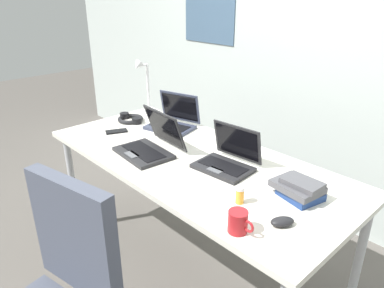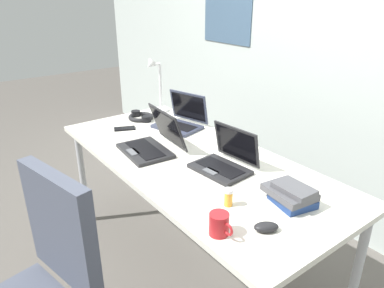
{
  "view_description": "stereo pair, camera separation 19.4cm",
  "coord_description": "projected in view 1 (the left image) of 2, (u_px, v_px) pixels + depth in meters",
  "views": [
    {
      "loc": [
        1.3,
        -1.22,
        1.59
      ],
      "look_at": [
        0.0,
        0.0,
        0.82
      ],
      "focal_mm": 33.68,
      "sensor_mm": 36.0,
      "label": 1
    },
    {
      "loc": [
        1.43,
        -1.07,
        1.59
      ],
      "look_at": [
        0.0,
        0.0,
        0.82
      ],
      "focal_mm": 33.68,
      "sensor_mm": 36.0,
      "label": 2
    }
  ],
  "objects": [
    {
      "name": "pill_bottle",
      "position": [
        240.0,
        195.0,
        1.54
      ],
      "size": [
        0.04,
        0.04,
        0.08
      ],
      "color": "gold",
      "rests_on": "desk"
    },
    {
      "name": "laptop_back_right",
      "position": [
        150.0,
        145.0,
        2.01
      ],
      "size": [
        0.35,
        0.33,
        0.23
      ],
      "color": "#232326",
      "rests_on": "desk"
    },
    {
      "name": "computer_mouse",
      "position": [
        282.0,
        222.0,
        1.4
      ],
      "size": [
        0.1,
        0.11,
        0.03
      ],
      "primitive_type": "ellipsoid",
      "rotation": [
        0.0,
        0.0,
        -0.54
      ],
      "color": "black",
      "rests_on": "desk"
    },
    {
      "name": "laptop_center",
      "position": [
        227.0,
        159.0,
        1.85
      ],
      "size": [
        0.3,
        0.26,
        0.21
      ],
      "color": "#232326",
      "rests_on": "desk"
    },
    {
      "name": "book_stack",
      "position": [
        299.0,
        189.0,
        1.58
      ],
      "size": [
        0.23,
        0.18,
        0.09
      ],
      "color": "navy",
      "rests_on": "desk"
    },
    {
      "name": "coffee_mug",
      "position": [
        238.0,
        222.0,
        1.35
      ],
      "size": [
        0.11,
        0.08,
        0.09
      ],
      "color": "#B21E23",
      "rests_on": "desk"
    },
    {
      "name": "cell_phone",
      "position": [
        116.0,
        131.0,
        2.32
      ],
      "size": [
        0.11,
        0.15,
        0.01
      ],
      "primitive_type": "cube",
      "rotation": [
        0.0,
        0.0,
        -0.41
      ],
      "color": "black",
      "rests_on": "desk"
    },
    {
      "name": "desk",
      "position": [
        192.0,
        167.0,
        2.0
      ],
      "size": [
        1.8,
        0.8,
        0.74
      ],
      "color": "silver",
      "rests_on": "ground_plane"
    },
    {
      "name": "wall_back",
      "position": [
        310.0,
        35.0,
        2.44
      ],
      "size": [
        6.0,
        0.13,
        2.6
      ],
      "color": "#B2BCB7",
      "rests_on": "ground_plane"
    },
    {
      "name": "ground_plane",
      "position": [
        192.0,
        263.0,
        2.27
      ],
      "size": [
        12.0,
        12.0,
        0.0
      ],
      "primitive_type": "plane",
      "color": "#56514C"
    },
    {
      "name": "headphones",
      "position": [
        131.0,
        119.0,
        2.51
      ],
      "size": [
        0.21,
        0.18,
        0.04
      ],
      "color": "black",
      "rests_on": "desk"
    },
    {
      "name": "laptop_front_right",
      "position": [
        173.0,
        121.0,
        2.39
      ],
      "size": [
        0.35,
        0.32,
        0.22
      ],
      "color": "#33384C",
      "rests_on": "desk"
    },
    {
      "name": "desk_lamp",
      "position": [
        144.0,
        87.0,
        2.6
      ],
      "size": [
        0.12,
        0.18,
        0.4
      ],
      "color": "white",
      "rests_on": "desk"
    }
  ]
}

